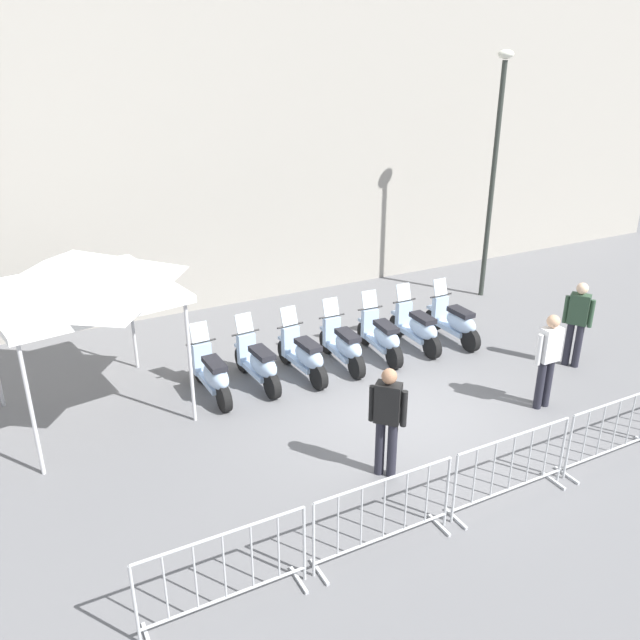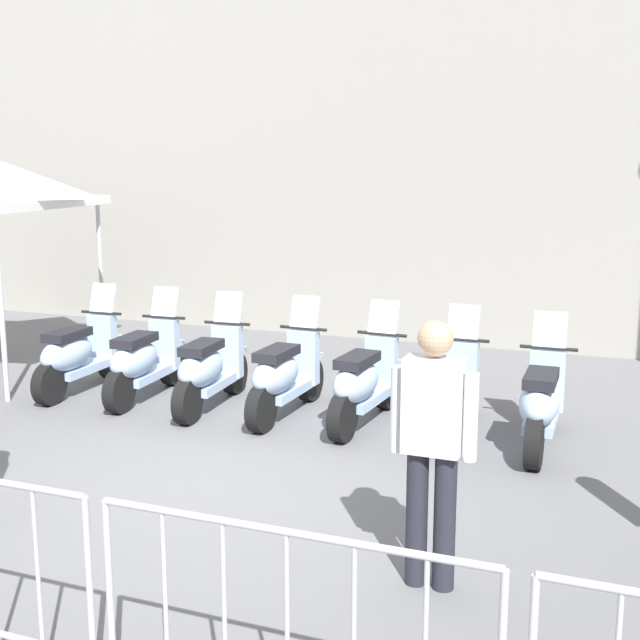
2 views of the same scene
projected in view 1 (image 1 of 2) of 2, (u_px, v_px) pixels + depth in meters
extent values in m
plane|color=slate|center=(403.00, 415.00, 10.89)|extent=(120.00, 120.00, 0.00)
cube|color=#9E998E|center=(232.00, 37.00, 14.69)|extent=(28.00, 7.11, 12.11)
cylinder|color=black|center=(200.00, 369.00, 11.95)|extent=(0.21, 0.50, 0.48)
cylinder|color=black|center=(224.00, 398.00, 10.95)|extent=(0.21, 0.50, 0.48)
cube|color=#A8C1E0|center=(211.00, 381.00, 11.43)|extent=(0.40, 0.90, 0.10)
ellipsoid|color=#A8C1E0|center=(216.00, 376.00, 11.11)|extent=(0.48, 0.88, 0.40)
cube|color=black|center=(215.00, 364.00, 11.05)|extent=(0.36, 0.63, 0.10)
cube|color=#A8C1E0|center=(202.00, 358.00, 11.68)|extent=(0.36, 0.19, 0.60)
cylinder|color=black|center=(201.00, 342.00, 11.55)|extent=(0.56, 0.12, 0.04)
cube|color=silver|center=(199.00, 332.00, 11.52)|extent=(0.34, 0.18, 0.35)
cube|color=#A8C1E0|center=(199.00, 356.00, 11.84)|extent=(0.24, 0.35, 0.06)
cylinder|color=black|center=(243.00, 359.00, 12.33)|extent=(0.19, 0.49, 0.48)
cylinder|color=black|center=(272.00, 386.00, 11.35)|extent=(0.19, 0.49, 0.48)
cube|color=#A8C1E0|center=(257.00, 370.00, 11.83)|extent=(0.37, 0.89, 0.10)
ellipsoid|color=#A8C1E0|center=(263.00, 364.00, 11.51)|extent=(0.45, 0.87, 0.40)
cube|color=black|center=(262.00, 353.00, 11.45)|extent=(0.34, 0.63, 0.10)
cube|color=#A8C1E0|center=(246.00, 348.00, 12.07)|extent=(0.35, 0.18, 0.60)
cylinder|color=black|center=(246.00, 333.00, 11.94)|extent=(0.56, 0.10, 0.04)
cube|color=silver|center=(244.00, 323.00, 11.91)|extent=(0.33, 0.17, 0.35)
cube|color=#A8C1E0|center=(242.00, 347.00, 12.23)|extent=(0.23, 0.34, 0.06)
cylinder|color=black|center=(286.00, 352.00, 12.65)|extent=(0.19, 0.49, 0.48)
cylinder|color=black|center=(319.00, 377.00, 11.67)|extent=(0.19, 0.49, 0.48)
cube|color=#A8C1E0|center=(302.00, 362.00, 12.15)|extent=(0.37, 0.89, 0.10)
ellipsoid|color=#A8C1E0|center=(309.00, 356.00, 11.83)|extent=(0.44, 0.87, 0.40)
cube|color=black|center=(308.00, 345.00, 11.77)|extent=(0.34, 0.63, 0.10)
cube|color=#A8C1E0|center=(290.00, 341.00, 12.38)|extent=(0.35, 0.17, 0.60)
cylinder|color=black|center=(290.00, 325.00, 12.26)|extent=(0.56, 0.09, 0.04)
cube|color=silver|center=(289.00, 316.00, 12.23)|extent=(0.33, 0.17, 0.35)
cube|color=#A8C1E0|center=(286.00, 339.00, 12.55)|extent=(0.23, 0.34, 0.06)
cylinder|color=black|center=(327.00, 342.00, 13.09)|extent=(0.23, 0.50, 0.48)
cylinder|color=black|center=(357.00, 366.00, 12.06)|extent=(0.23, 0.50, 0.48)
cube|color=#A8C1E0|center=(341.00, 352.00, 12.56)|extent=(0.45, 0.91, 0.10)
ellipsoid|color=#A8C1E0|center=(348.00, 346.00, 12.23)|extent=(0.52, 0.89, 0.40)
cube|color=black|center=(348.00, 335.00, 12.17)|extent=(0.39, 0.64, 0.10)
cube|color=#A8C1E0|center=(332.00, 331.00, 12.81)|extent=(0.36, 0.20, 0.60)
cylinder|color=black|center=(332.00, 316.00, 12.68)|extent=(0.56, 0.15, 0.04)
cube|color=silver|center=(331.00, 307.00, 12.66)|extent=(0.34, 0.20, 0.35)
cube|color=#A8C1E0|center=(327.00, 330.00, 12.98)|extent=(0.26, 0.35, 0.06)
cylinder|color=black|center=(365.00, 333.00, 13.49)|extent=(0.25, 0.50, 0.48)
cylinder|color=black|center=(394.00, 357.00, 12.44)|extent=(0.25, 0.50, 0.48)
cube|color=#A8C1E0|center=(379.00, 343.00, 12.95)|extent=(0.48, 0.91, 0.10)
ellipsoid|color=#A8C1E0|center=(386.00, 337.00, 12.62)|extent=(0.55, 0.90, 0.40)
cube|color=black|center=(386.00, 326.00, 12.56)|extent=(0.41, 0.65, 0.10)
cube|color=#A8C1E0|center=(370.00, 323.00, 13.21)|extent=(0.36, 0.22, 0.60)
cylinder|color=black|center=(370.00, 308.00, 13.08)|extent=(0.55, 0.17, 0.04)
cube|color=silver|center=(369.00, 299.00, 13.05)|extent=(0.34, 0.21, 0.35)
cube|color=#A8C1E0|center=(366.00, 321.00, 13.38)|extent=(0.27, 0.36, 0.06)
cylinder|color=black|center=(398.00, 325.00, 13.87)|extent=(0.22, 0.50, 0.48)
cylinder|color=black|center=(432.00, 347.00, 12.85)|extent=(0.22, 0.50, 0.48)
cube|color=#A8C1E0|center=(415.00, 334.00, 13.35)|extent=(0.43, 0.90, 0.10)
ellipsoid|color=#A8C1E0|center=(423.00, 328.00, 13.03)|extent=(0.50, 0.89, 0.40)
cube|color=black|center=(423.00, 318.00, 12.97)|extent=(0.38, 0.64, 0.10)
cube|color=#A8C1E0|center=(404.00, 315.00, 13.60)|extent=(0.36, 0.20, 0.60)
cylinder|color=black|center=(404.00, 301.00, 13.47)|extent=(0.56, 0.13, 0.04)
cube|color=silver|center=(403.00, 292.00, 13.44)|extent=(0.34, 0.19, 0.35)
cube|color=#A8C1E0|center=(399.00, 314.00, 13.77)|extent=(0.25, 0.35, 0.06)
cylinder|color=black|center=(434.00, 320.00, 14.16)|extent=(0.21, 0.50, 0.48)
cylinder|color=black|center=(471.00, 340.00, 13.15)|extent=(0.21, 0.50, 0.48)
cube|color=#A8C1E0|center=(452.00, 328.00, 13.64)|extent=(0.41, 0.90, 0.10)
ellipsoid|color=#A8C1E0|center=(461.00, 322.00, 13.32)|extent=(0.49, 0.89, 0.40)
cube|color=black|center=(461.00, 312.00, 13.26)|extent=(0.37, 0.64, 0.10)
cube|color=#A8C1E0|center=(440.00, 310.00, 13.89)|extent=(0.36, 0.19, 0.60)
cylinder|color=black|center=(441.00, 295.00, 13.76)|extent=(0.56, 0.12, 0.04)
cube|color=silver|center=(440.00, 287.00, 13.73)|extent=(0.34, 0.19, 0.35)
cube|color=#A8C1E0|center=(434.00, 309.00, 14.06)|extent=(0.25, 0.35, 0.06)
cube|color=#B2B5B7|center=(148.00, 639.00, 6.71)|extent=(0.11, 0.44, 0.04)
cube|color=#B2B5B7|center=(299.00, 580.00, 7.46)|extent=(0.11, 0.44, 0.04)
cylinder|color=#B2B5B7|center=(135.00, 606.00, 6.48)|extent=(0.04, 0.04, 1.05)
cylinder|color=#B2B5B7|center=(304.00, 544.00, 7.29)|extent=(0.04, 0.04, 1.05)
cylinder|color=#B2B5B7|center=(222.00, 535.00, 6.68)|extent=(1.90, 0.36, 0.04)
cylinder|color=#B2B5B7|center=(226.00, 597.00, 7.02)|extent=(1.90, 0.36, 0.04)
cylinder|color=#B2B5B7|center=(165.00, 588.00, 6.58)|extent=(0.02, 0.02, 0.87)
cylinder|color=#B2B5B7|center=(195.00, 577.00, 6.72)|extent=(0.02, 0.02, 0.87)
cylinder|color=#B2B5B7|center=(224.00, 567.00, 6.85)|extent=(0.02, 0.02, 0.87)
cylinder|color=#B2B5B7|center=(252.00, 557.00, 6.99)|extent=(0.02, 0.02, 0.87)
cylinder|color=#B2B5B7|center=(279.00, 547.00, 7.12)|extent=(0.02, 0.02, 0.87)
cube|color=#B2B5B7|center=(320.00, 572.00, 7.57)|extent=(0.11, 0.44, 0.04)
cube|color=#B2B5B7|center=(439.00, 525.00, 8.32)|extent=(0.11, 0.44, 0.04)
cylinder|color=#B2B5B7|center=(314.00, 541.00, 7.35)|extent=(0.04, 0.04, 1.05)
cylinder|color=#B2B5B7|center=(447.00, 492.00, 8.16)|extent=(0.04, 0.04, 1.05)
cylinder|color=#B2B5B7|center=(386.00, 480.00, 7.55)|extent=(1.90, 0.36, 0.04)
cylinder|color=#B2B5B7|center=(383.00, 537.00, 7.89)|extent=(1.90, 0.36, 0.04)
cylinder|color=#B2B5B7|center=(338.00, 526.00, 7.45)|extent=(0.02, 0.02, 0.87)
cylinder|color=#B2B5B7|center=(361.00, 517.00, 7.58)|extent=(0.02, 0.02, 0.87)
cylinder|color=#B2B5B7|center=(384.00, 509.00, 7.72)|extent=(0.02, 0.02, 0.87)
cylinder|color=#B2B5B7|center=(406.00, 501.00, 7.85)|extent=(0.02, 0.02, 0.87)
cylinder|color=#B2B5B7|center=(427.00, 494.00, 7.99)|extent=(0.02, 0.02, 0.87)
cube|color=#B2B5B7|center=(456.00, 519.00, 8.44)|extent=(0.11, 0.44, 0.04)
cube|color=#B2B5B7|center=(553.00, 481.00, 9.19)|extent=(0.11, 0.44, 0.04)
cylinder|color=#B2B5B7|center=(454.00, 489.00, 8.21)|extent=(0.04, 0.04, 1.05)
cylinder|color=#B2B5B7|center=(562.00, 450.00, 9.03)|extent=(0.04, 0.04, 1.05)
cylinder|color=#B2B5B7|center=(516.00, 436.00, 8.42)|extent=(1.90, 0.36, 0.04)
cylinder|color=#B2B5B7|center=(508.00, 489.00, 8.75)|extent=(1.90, 0.36, 0.04)
cylinder|color=#B2B5B7|center=(475.00, 476.00, 8.31)|extent=(0.02, 0.02, 0.87)
cylinder|color=#B2B5B7|center=(493.00, 470.00, 8.45)|extent=(0.02, 0.02, 0.87)
cylinder|color=#B2B5B7|center=(512.00, 463.00, 8.58)|extent=(0.02, 0.02, 0.87)
cylinder|color=#B2B5B7|center=(529.00, 457.00, 8.72)|extent=(0.02, 0.02, 0.87)
cylinder|color=#B2B5B7|center=(547.00, 451.00, 8.86)|extent=(0.02, 0.02, 0.87)
cube|color=#B2B5B7|center=(567.00, 475.00, 9.31)|extent=(0.11, 0.44, 0.04)
cylinder|color=#B2B5B7|center=(568.00, 448.00, 9.08)|extent=(0.04, 0.04, 1.05)
cylinder|color=#B2B5B7|center=(621.00, 400.00, 9.28)|extent=(1.90, 0.36, 0.04)
cylinder|color=#B2B5B7|center=(611.00, 450.00, 9.62)|extent=(1.90, 0.36, 0.04)
cylinder|color=#B2B5B7|center=(585.00, 437.00, 9.18)|extent=(0.02, 0.02, 0.87)
cylinder|color=#B2B5B7|center=(601.00, 431.00, 9.32)|extent=(0.02, 0.02, 0.87)
cylinder|color=#B2B5B7|center=(616.00, 426.00, 9.45)|extent=(0.02, 0.02, 0.87)
cylinder|color=#B2B5B7|center=(631.00, 420.00, 9.59)|extent=(0.02, 0.02, 0.87)
cylinder|color=#2D332D|center=(492.00, 186.00, 15.24)|extent=(0.12, 0.12, 5.57)
ellipsoid|color=silver|center=(506.00, 54.00, 14.12)|extent=(0.36, 0.36, 0.20)
cylinder|color=#23232D|center=(540.00, 385.00, 10.95)|extent=(0.14, 0.14, 0.90)
cylinder|color=#23232D|center=(548.00, 383.00, 11.03)|extent=(0.14, 0.14, 0.90)
cube|color=silver|center=(550.00, 344.00, 10.70)|extent=(0.39, 0.28, 0.60)
sphere|color=tan|center=(553.00, 321.00, 10.54)|extent=(0.22, 0.22, 0.22)
cylinder|color=silver|center=(539.00, 350.00, 10.62)|extent=(0.09, 0.09, 0.55)
cylinder|color=silver|center=(559.00, 344.00, 10.82)|extent=(0.09, 0.09, 0.55)
cylinder|color=#23232D|center=(380.00, 447.00, 9.23)|extent=(0.14, 0.14, 0.90)
cylinder|color=#23232D|center=(392.00, 449.00, 9.17)|extent=(0.14, 0.14, 0.90)
cube|color=black|center=(388.00, 403.00, 8.91)|extent=(0.38, 0.42, 0.60)
sphere|color=#9E7051|center=(389.00, 376.00, 8.75)|extent=(0.22, 0.22, 0.22)
cylinder|color=black|center=(372.00, 403.00, 9.00)|extent=(0.09, 0.09, 0.55)
cylinder|color=black|center=(404.00, 409.00, 8.86)|extent=(0.09, 0.09, 0.55)
cylinder|color=#23232D|center=(578.00, 346.00, 12.42)|extent=(0.14, 0.14, 0.90)
cylinder|color=#23232D|center=(568.00, 344.00, 12.50)|extent=(0.14, 0.14, 0.90)
cube|color=#2D4733|center=(579.00, 309.00, 12.17)|extent=(0.34, 0.42, 0.60)
sphere|color=beige|center=(583.00, 288.00, 12.01)|extent=(0.22, 0.22, 0.22)
cylinder|color=#2D4733|center=(591.00, 314.00, 12.08)|extent=(0.09, 0.09, 0.55)
cylinder|color=#2D4733|center=(566.00, 309.00, 12.30)|extent=(0.09, 0.09, 0.55)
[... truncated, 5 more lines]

